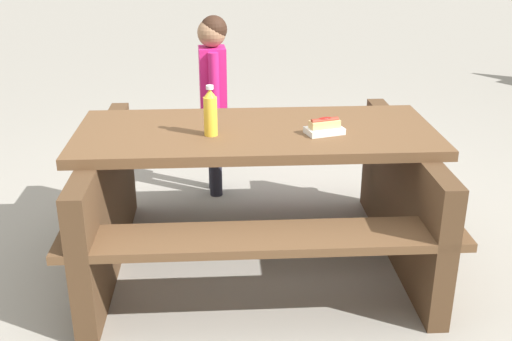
{
  "coord_description": "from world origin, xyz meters",
  "views": [
    {
      "loc": [
        -0.73,
        -2.84,
        1.72
      ],
      "look_at": [
        0.0,
        0.0,
        0.52
      ],
      "focal_mm": 43.09,
      "sensor_mm": 36.0,
      "label": 1
    }
  ],
  "objects_px": {
    "soda_bottle": "(210,112)",
    "child_in_coat": "(213,83)",
    "picnic_table": "(256,185)",
    "hotdog_tray": "(324,127)"
  },
  "relations": [
    {
      "from": "soda_bottle",
      "to": "child_in_coat",
      "type": "xyz_separation_m",
      "value": [
        0.2,
        0.99,
        -0.11
      ]
    },
    {
      "from": "picnic_table",
      "to": "hotdog_tray",
      "type": "distance_m",
      "value": 0.48
    },
    {
      "from": "hotdog_tray",
      "to": "child_in_coat",
      "type": "distance_m",
      "value": 1.16
    },
    {
      "from": "picnic_table",
      "to": "hotdog_tray",
      "type": "bearing_deg",
      "value": -25.98
    },
    {
      "from": "child_in_coat",
      "to": "soda_bottle",
      "type": "bearing_deg",
      "value": -101.32
    },
    {
      "from": "child_in_coat",
      "to": "hotdog_tray",
      "type": "bearing_deg",
      "value": -72.62
    },
    {
      "from": "picnic_table",
      "to": "hotdog_tray",
      "type": "xyz_separation_m",
      "value": [
        0.31,
        -0.15,
        0.34
      ]
    },
    {
      "from": "picnic_table",
      "to": "child_in_coat",
      "type": "relative_size",
      "value": 1.72
    },
    {
      "from": "hotdog_tray",
      "to": "child_in_coat",
      "type": "height_order",
      "value": "child_in_coat"
    },
    {
      "from": "picnic_table",
      "to": "hotdog_tray",
      "type": "height_order",
      "value": "hotdog_tray"
    }
  ]
}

